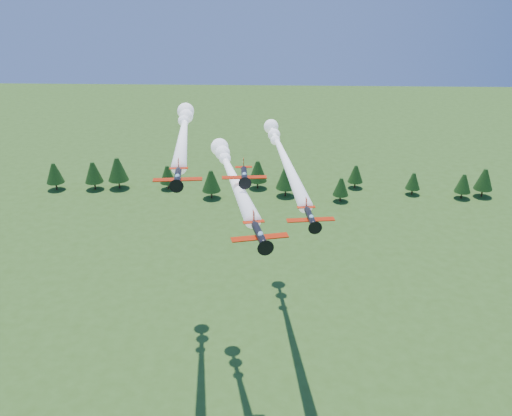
{
  "coord_description": "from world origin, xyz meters",
  "views": [
    {
      "loc": [
        3.43,
        -84.52,
        81.82
      ],
      "look_at": [
        0.52,
        0.0,
        43.82
      ],
      "focal_mm": 40.0,
      "sensor_mm": 36.0,
      "label": 1
    }
  ],
  "objects_px": {
    "plane_lead": "(231,172)",
    "plane_slot": "(244,175)",
    "plane_right": "(283,154)",
    "plane_left": "(184,131)"
  },
  "relations": [
    {
      "from": "plane_left",
      "to": "plane_right",
      "type": "bearing_deg",
      "value": 23.41
    },
    {
      "from": "plane_lead",
      "to": "plane_slot",
      "type": "bearing_deg",
      "value": -82.63
    },
    {
      "from": "plane_lead",
      "to": "plane_left",
      "type": "bearing_deg",
      "value": 122.46
    },
    {
      "from": "plane_right",
      "to": "plane_lead",
      "type": "bearing_deg",
      "value": -122.83
    },
    {
      "from": "plane_lead",
      "to": "plane_left",
      "type": "height_order",
      "value": "plane_left"
    },
    {
      "from": "plane_right",
      "to": "plane_slot",
      "type": "distance_m",
      "value": 30.44
    },
    {
      "from": "plane_lead",
      "to": "plane_right",
      "type": "relative_size",
      "value": 0.77
    },
    {
      "from": "plane_lead",
      "to": "plane_slot",
      "type": "distance_m",
      "value": 8.73
    },
    {
      "from": "plane_left",
      "to": "plane_slot",
      "type": "xyz_separation_m",
      "value": [
        12.97,
        -17.51,
        -2.53
      ]
    },
    {
      "from": "plane_left",
      "to": "plane_slot",
      "type": "distance_m",
      "value": 21.94
    }
  ]
}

